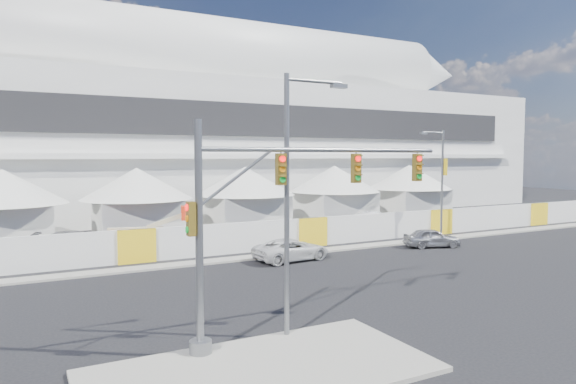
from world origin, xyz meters
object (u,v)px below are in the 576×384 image
streetlight_median (293,186)px  streetlight_curb (440,176)px  pickup_curb (292,250)px  lot_car_a (376,222)px  lot_car_c (77,243)px  sedan_silver (432,238)px  boom_lift (128,244)px  traffic_mast (260,220)px  lot_car_b (496,214)px

streetlight_median → streetlight_curb: size_ratio=1.08×
pickup_curb → lot_car_a: 14.11m
pickup_curb → lot_car_c: (-11.24, 8.15, 0.09)m
sedan_silver → boom_lift: bearing=91.0°
streetlight_curb → lot_car_a: bearing=105.0°
lot_car_c → traffic_mast: bearing=-156.7°
pickup_curb → lot_car_b: (25.48, 6.57, 0.11)m
lot_car_a → traffic_mast: traffic_mast is taller
sedan_silver → streetlight_median: size_ratio=0.43×
traffic_mast → boom_lift: (-1.05, 17.28, -3.35)m
lot_car_c → lot_car_a: bearing=-79.2°
pickup_curb → streetlight_median: size_ratio=0.54×
streetlight_median → boom_lift: 17.76m
lot_car_c → boom_lift: bearing=-123.1°
streetlight_median → boom_lift: size_ratio=1.39×
pickup_curb → lot_car_b: lot_car_b is taller
lot_car_c → streetlight_median: bearing=-152.9°
streetlight_curb → lot_car_b: bearing=22.4°
lot_car_b → boom_lift: boom_lift is taller
lot_car_a → boom_lift: size_ratio=0.76×
sedan_silver → lot_car_c: size_ratio=0.74×
sedan_silver → lot_car_a: lot_car_a is taller
lot_car_b → streetlight_curb: bearing=93.7°
pickup_curb → lot_car_b: size_ratio=1.06×
sedan_silver → lot_car_a: 8.04m
streetlight_curb → boom_lift: bearing=170.4°
lot_car_b → lot_car_c: 36.75m
sedan_silver → streetlight_curb: size_ratio=0.47×
sedan_silver → pickup_curb: pickup_curb is taller
pickup_curb → lot_car_c: lot_car_c is taller
lot_car_c → boom_lift: (2.67, -2.75, 0.10)m
lot_car_c → traffic_mast: size_ratio=0.53×
lot_car_c → streetlight_curb: 25.95m
lot_car_a → streetlight_median: 26.70m
streetlight_curb → boom_lift: size_ratio=1.29×
lot_car_c → lot_car_b: bearing=-79.7°
boom_lift → lot_car_a: bearing=19.3°
lot_car_c → streetlight_curb: size_ratio=0.63×
traffic_mast → streetlight_median: size_ratio=1.10×
traffic_mast → streetlight_median: streetlight_median is taller
streetlight_curb → boom_lift: 22.79m
lot_car_a → boom_lift: (-20.61, -1.96, 0.05)m
lot_car_a → streetlight_curb: 7.11m
lot_car_a → streetlight_median: streetlight_median is taller
lot_car_c → traffic_mast: (3.71, -20.03, 3.45)m
streetlight_curb → streetlight_median: bearing=-146.1°
sedan_silver → streetlight_median: (-16.90, -11.07, 4.60)m
pickup_curb → lot_car_c: size_ratio=0.92×
sedan_silver → streetlight_median: 20.72m
streetlight_curb → boom_lift: streetlight_curb is taller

